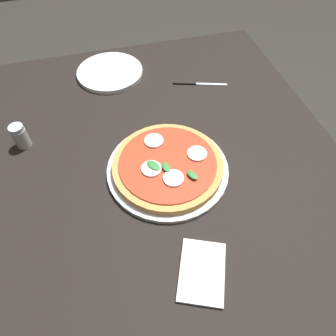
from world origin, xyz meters
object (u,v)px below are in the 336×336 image
knife (193,83)px  pepper_shaker (20,136)px  plate_white (110,72)px  pizza (168,165)px  dining_table (169,198)px  napkin (201,272)px  serving_tray (168,169)px

knife → pepper_shaker: (0.13, -0.52, 0.03)m
plate_white → pizza: bearing=10.4°
pizza → pepper_shaker: 0.40m
pizza → pepper_shaker: (-0.18, -0.35, 0.01)m
dining_table → napkin: size_ratio=9.28×
napkin → dining_table: bearing=179.5°
knife → serving_tray: bearing=-28.0°
plate_white → napkin: bearing=6.3°
dining_table → knife: (-0.33, 0.17, 0.12)m
pizza → plate_white: bearing=-169.6°
dining_table → plate_white: 0.48m
serving_tray → plate_white: (-0.44, -0.08, 0.00)m
napkin → knife: size_ratio=0.77×
dining_table → pepper_shaker: size_ratio=17.57×
pepper_shaker → plate_white: bearing=133.5°
plate_white → knife: plate_white is taller
serving_tray → napkin: (0.27, -0.00, -0.00)m
serving_tray → knife: 0.36m
pizza → napkin: bearing=-0.6°
plate_white → pepper_shaker: bearing=-46.5°
napkin → pepper_shaker: 0.57m
plate_white → knife: (0.12, 0.25, -0.00)m
plate_white → napkin: plate_white is taller
plate_white → knife: 0.28m
plate_white → pepper_shaker: size_ratio=3.15×
plate_white → pepper_shaker: 0.37m
knife → pepper_shaker: size_ratio=2.45×
pepper_shaker → pizza: bearing=62.4°
plate_white → knife: bearing=64.0°
dining_table → napkin: 0.28m
plate_white → napkin: 0.71m
dining_table → pizza: size_ratio=4.39×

